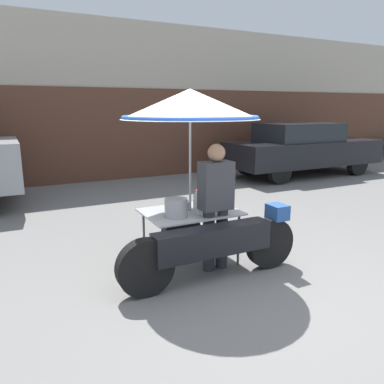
{
  "coord_description": "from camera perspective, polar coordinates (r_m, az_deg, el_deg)",
  "views": [
    {
      "loc": [
        -2.14,
        -3.01,
        1.92
      ],
      "look_at": [
        -0.16,
        0.91,
        0.92
      ],
      "focal_mm": 35.0,
      "sensor_mm": 36.0,
      "label": 1
    }
  ],
  "objects": [
    {
      "name": "vendor_motorcycle_cart",
      "position": [
        4.37,
        0.33,
        8.13
      ],
      "size": [
        2.21,
        1.62,
        2.12
      ],
      "color": "black",
      "rests_on": "ground"
    },
    {
      "name": "parked_car",
      "position": [
        11.09,
        16.45,
        6.39
      ],
      "size": [
        4.54,
        1.64,
        1.48
      ],
      "color": "black",
      "rests_on": "ground"
    },
    {
      "name": "vendor_person",
      "position": [
        4.38,
        3.63,
        -1.46
      ],
      "size": [
        0.38,
        0.22,
        1.51
      ],
      "color": "#2D2D33",
      "rests_on": "ground"
    },
    {
      "name": "shopfront_building",
      "position": [
        11.04,
        -15.97,
        13.0
      ],
      "size": [
        28.0,
        2.06,
        4.1
      ],
      "color": "#B2A893",
      "rests_on": "ground"
    },
    {
      "name": "ground_plane",
      "position": [
        4.16,
        7.93,
        -14.75
      ],
      "size": [
        36.0,
        36.0,
        0.0
      ],
      "primitive_type": "plane",
      "color": "slate"
    }
  ]
}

